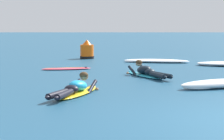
% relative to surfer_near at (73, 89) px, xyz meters
% --- Properties ---
extents(ground_plane, '(120.00, 120.00, 0.00)m').
position_rel_surfer_near_xyz_m(ground_plane, '(3.21, 7.31, -0.14)').
color(ground_plane, navy).
extents(surfer_near, '(1.17, 2.51, 0.54)m').
position_rel_surfer_near_xyz_m(surfer_near, '(0.00, 0.00, 0.00)').
color(surfer_near, yellow).
rests_on(surfer_near, ground).
extents(surfer_far, '(1.40, 2.56, 0.55)m').
position_rel_surfer_near_xyz_m(surfer_far, '(1.96, 3.57, -0.00)').
color(surfer_far, '#2DB2D1').
rests_on(surfer_far, ground).
extents(drifting_surfboard, '(1.88, 0.93, 0.16)m').
position_rel_surfer_near_xyz_m(drifting_surfboard, '(-0.78, 5.70, -0.11)').
color(drifting_surfboard, '#E54C66').
rests_on(drifting_surfboard, ground).
extents(whitewater_front, '(2.49, 1.47, 0.23)m').
position_rel_surfer_near_xyz_m(whitewater_front, '(3.74, 1.16, -0.03)').
color(whitewater_front, white).
rests_on(whitewater_front, ground).
extents(whitewater_mid_left, '(2.91, 1.30, 0.15)m').
position_rel_surfer_near_xyz_m(whitewater_mid_left, '(2.76, 8.58, -0.07)').
color(whitewater_mid_left, white).
rests_on(whitewater_mid_left, ground).
extents(channel_marker_buoy, '(0.66, 0.66, 0.90)m').
position_rel_surfer_near_xyz_m(channel_marker_buoy, '(-0.32, 10.62, 0.21)').
color(channel_marker_buoy, '#EA5B0F').
rests_on(channel_marker_buoy, ground).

